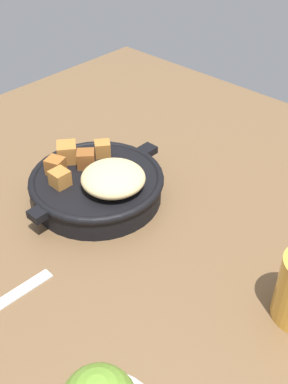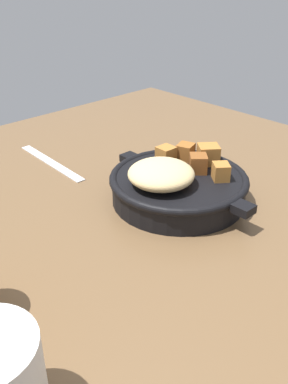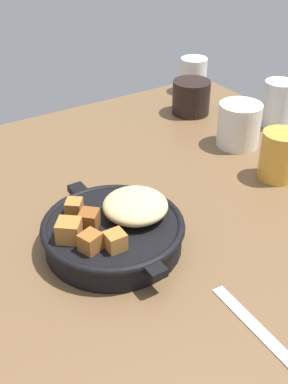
% 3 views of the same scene
% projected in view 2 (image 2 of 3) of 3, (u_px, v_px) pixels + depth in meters
% --- Properties ---
extents(ground_plane, '(0.98, 0.97, 0.02)m').
position_uv_depth(ground_plane, '(146.00, 223.00, 0.62)').
color(ground_plane, brown).
extents(cast_iron_skillet, '(0.25, 0.21, 0.07)m').
position_uv_depth(cast_iron_skillet, '(179.00, 184.00, 0.63)').
color(cast_iron_skillet, black).
rests_on(cast_iron_skillet, ground_plane).
extents(butter_knife, '(0.19, 0.02, 0.00)m').
position_uv_depth(butter_knife, '(53.00, 162.00, 0.77)').
color(butter_knife, silver).
rests_on(butter_knife, ground_plane).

